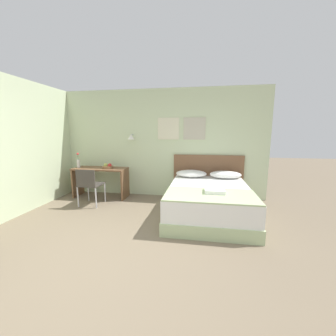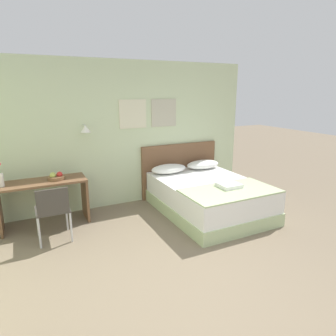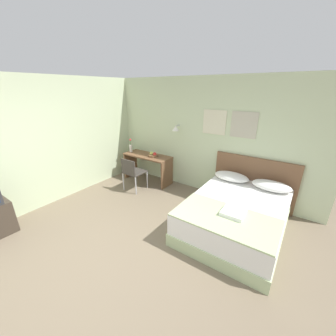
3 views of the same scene
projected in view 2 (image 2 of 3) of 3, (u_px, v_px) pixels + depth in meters
The scene contains 12 objects.
ground_plane at pixel (199, 293), 3.23m from camera, with size 24.00×24.00×0.00m, color #756651.
wall_back at pixel (115, 135), 5.45m from camera, with size 5.43×0.31×2.65m.
bed at pixel (208, 197), 5.31m from camera, with size 1.55×2.08×0.58m.
headboard at pixel (180, 169), 6.17m from camera, with size 1.67×0.06×1.07m.
pillow_left at pixel (169, 169), 5.74m from camera, with size 0.71×0.39×0.17m.
pillow_right at pixel (203, 164), 6.07m from camera, with size 0.71×0.39×0.17m.
throw_blanket at pixel (231, 191), 4.71m from camera, with size 1.50×0.83×0.02m.
folded_towel_near_foot at pixel (229, 185), 4.85m from camera, with size 0.33×0.32×0.06m.
desk at pixel (44, 194), 4.76m from camera, with size 1.32×0.52×0.74m.
desk_chair at pixel (53, 208), 4.22m from camera, with size 0.46×0.46×0.83m.
fruit_bowl at pixel (56, 177), 4.77m from camera, with size 0.26×0.26×0.13m.
flower_vase at pixel (1, 178), 4.40m from camera, with size 0.08×0.08×0.37m.
Camera 2 is at (-1.54, -2.34, 2.13)m, focal length 32.00 mm.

